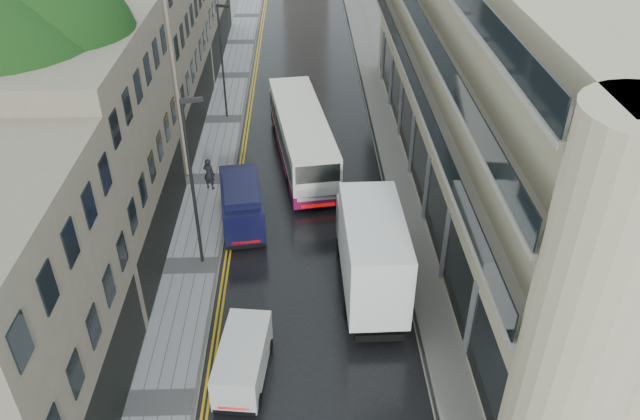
{
  "coord_description": "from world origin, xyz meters",
  "views": [
    {
      "loc": [
        -0.27,
        -4.95,
        19.45
      ],
      "look_at": [
        0.44,
        18.0,
        4.07
      ],
      "focal_mm": 35.0,
      "sensor_mm": 36.0,
      "label": 1
    }
  ],
  "objects_px": {
    "pedestrian": "(209,174)",
    "cream_bus": "(289,166)",
    "tree_far": "(108,50)",
    "lamp_post_near": "(193,187)",
    "tree_near": "(24,136)",
    "navy_van": "(225,223)",
    "lamp_post_far": "(222,63)",
    "white_lorry": "(348,279)",
    "white_van": "(215,387)"
  },
  "relations": [
    {
      "from": "pedestrian",
      "to": "cream_bus",
      "type": "bearing_deg",
      "value": -159.14
    },
    {
      "from": "tree_far",
      "to": "lamp_post_near",
      "type": "xyz_separation_m",
      "value": [
        6.84,
        -13.46,
        -1.8
      ]
    },
    {
      "from": "tree_near",
      "to": "navy_van",
      "type": "height_order",
      "value": "tree_near"
    },
    {
      "from": "navy_van",
      "to": "lamp_post_near",
      "type": "relative_size",
      "value": 0.6
    },
    {
      "from": "cream_bus",
      "to": "lamp_post_near",
      "type": "bearing_deg",
      "value": -130.6
    },
    {
      "from": "navy_van",
      "to": "lamp_post_far",
      "type": "distance_m",
      "value": 15.52
    },
    {
      "from": "cream_bus",
      "to": "lamp_post_far",
      "type": "height_order",
      "value": "lamp_post_far"
    },
    {
      "from": "white_lorry",
      "to": "lamp_post_near",
      "type": "xyz_separation_m",
      "value": [
        -6.93,
        4.14,
        2.17
      ]
    },
    {
      "from": "navy_van",
      "to": "pedestrian",
      "type": "height_order",
      "value": "navy_van"
    },
    {
      "from": "tree_near",
      "to": "white_van",
      "type": "relative_size",
      "value": 3.46
    },
    {
      "from": "tree_far",
      "to": "tree_near",
      "type": "bearing_deg",
      "value": -91.32
    },
    {
      "from": "tree_far",
      "to": "pedestrian",
      "type": "height_order",
      "value": "tree_far"
    },
    {
      "from": "lamp_post_near",
      "to": "lamp_post_far",
      "type": "xyz_separation_m",
      "value": [
        -0.32,
        16.69,
        -0.35
      ]
    },
    {
      "from": "tree_near",
      "to": "tree_far",
      "type": "xyz_separation_m",
      "value": [
        0.3,
        13.0,
        -0.72
      ]
    },
    {
      "from": "tree_near",
      "to": "lamp_post_far",
      "type": "relative_size",
      "value": 1.75
    },
    {
      "from": "white_lorry",
      "to": "pedestrian",
      "type": "height_order",
      "value": "white_lorry"
    },
    {
      "from": "pedestrian",
      "to": "lamp_post_far",
      "type": "distance_m",
      "value": 10.27
    },
    {
      "from": "lamp_post_far",
      "to": "white_van",
      "type": "bearing_deg",
      "value": -67.74
    },
    {
      "from": "tree_far",
      "to": "white_van",
      "type": "relative_size",
      "value": 3.1
    },
    {
      "from": "white_van",
      "to": "lamp_post_far",
      "type": "relative_size",
      "value": 0.51
    },
    {
      "from": "lamp_post_far",
      "to": "tree_far",
      "type": "bearing_deg",
      "value": -135.82
    },
    {
      "from": "pedestrian",
      "to": "lamp_post_near",
      "type": "relative_size",
      "value": 0.23
    },
    {
      "from": "white_lorry",
      "to": "tree_near",
      "type": "bearing_deg",
      "value": 160.82
    },
    {
      "from": "cream_bus",
      "to": "white_lorry",
      "type": "height_order",
      "value": "white_lorry"
    },
    {
      "from": "navy_van",
      "to": "lamp_post_near",
      "type": "height_order",
      "value": "lamp_post_near"
    },
    {
      "from": "tree_near",
      "to": "navy_van",
      "type": "relative_size",
      "value": 2.67
    },
    {
      "from": "cream_bus",
      "to": "white_lorry",
      "type": "distance_m",
      "value": 11.17
    },
    {
      "from": "lamp_post_near",
      "to": "lamp_post_far",
      "type": "height_order",
      "value": "lamp_post_near"
    },
    {
      "from": "cream_bus",
      "to": "lamp_post_near",
      "type": "height_order",
      "value": "lamp_post_near"
    },
    {
      "from": "lamp_post_near",
      "to": "lamp_post_far",
      "type": "distance_m",
      "value": 16.7
    },
    {
      "from": "tree_far",
      "to": "lamp_post_near",
      "type": "bearing_deg",
      "value": -63.06
    },
    {
      "from": "pedestrian",
      "to": "lamp_post_far",
      "type": "bearing_deg",
      "value": -67.37
    },
    {
      "from": "cream_bus",
      "to": "navy_van",
      "type": "height_order",
      "value": "cream_bus"
    },
    {
      "from": "cream_bus",
      "to": "white_van",
      "type": "bearing_deg",
      "value": -107.74
    },
    {
      "from": "white_van",
      "to": "pedestrian",
      "type": "height_order",
      "value": "pedestrian"
    },
    {
      "from": "tree_near",
      "to": "lamp_post_far",
      "type": "bearing_deg",
      "value": 67.2
    },
    {
      "from": "tree_far",
      "to": "cream_bus",
      "type": "bearing_deg",
      "value": -31.36
    },
    {
      "from": "tree_far",
      "to": "navy_van",
      "type": "relative_size",
      "value": 2.39
    },
    {
      "from": "tree_far",
      "to": "white_van",
      "type": "bearing_deg",
      "value": -69.02
    },
    {
      "from": "tree_far",
      "to": "lamp_post_far",
      "type": "distance_m",
      "value": 7.59
    },
    {
      "from": "white_lorry",
      "to": "pedestrian",
      "type": "relative_size",
      "value": 4.35
    },
    {
      "from": "lamp_post_near",
      "to": "tree_far",
      "type": "bearing_deg",
      "value": 106.01
    },
    {
      "from": "cream_bus",
      "to": "white_van",
      "type": "height_order",
      "value": "cream_bus"
    },
    {
      "from": "navy_van",
      "to": "tree_near",
      "type": "bearing_deg",
      "value": 179.15
    },
    {
      "from": "white_van",
      "to": "pedestrian",
      "type": "xyz_separation_m",
      "value": [
        -2.02,
        15.53,
        0.17
      ]
    },
    {
      "from": "cream_bus",
      "to": "pedestrian",
      "type": "height_order",
      "value": "cream_bus"
    },
    {
      "from": "pedestrian",
      "to": "lamp_post_far",
      "type": "relative_size",
      "value": 0.25
    },
    {
      "from": "tree_near",
      "to": "white_van",
      "type": "bearing_deg",
      "value": -46.1
    },
    {
      "from": "white_van",
      "to": "lamp_post_near",
      "type": "height_order",
      "value": "lamp_post_near"
    },
    {
      "from": "tree_near",
      "to": "cream_bus",
      "type": "relative_size",
      "value": 1.16
    }
  ]
}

